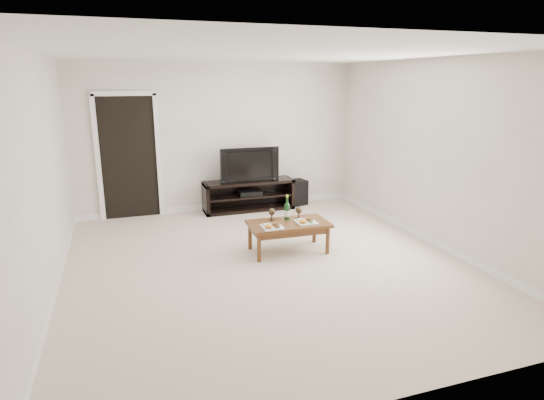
{
  "coord_description": "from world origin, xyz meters",
  "views": [
    {
      "loc": [
        -1.68,
        -5.19,
        2.32
      ],
      "look_at": [
        0.25,
        0.54,
        0.7
      ],
      "focal_mm": 30.0,
      "sensor_mm": 36.0,
      "label": 1
    }
  ],
  "objects": [
    {
      "name": "subwoofer",
      "position": [
        1.44,
        2.58,
        0.24
      ],
      "size": [
        0.37,
        0.37,
        0.47
      ],
      "primitive_type": "cube",
      "rotation": [
        0.0,
        0.0,
        0.2
      ],
      "color": "black",
      "rests_on": "ground"
    },
    {
      "name": "plate_left",
      "position": [
        0.14,
        0.19,
        0.45
      ],
      "size": [
        0.27,
        0.27,
        0.07
      ],
      "primitive_type": "cube",
      "color": "white",
      "rests_on": "coffee_table"
    },
    {
      "name": "goblet_right",
      "position": [
        0.62,
        0.47,
        0.51
      ],
      "size": [
        0.09,
        0.09,
        0.17
      ],
      "primitive_type": null,
      "color": "#3A2E1F",
      "rests_on": "coffee_table"
    },
    {
      "name": "television",
      "position": [
        0.47,
        2.5,
        0.85
      ],
      "size": [
        1.06,
        0.14,
        0.61
      ],
      "primitive_type": "imported",
      "rotation": [
        0.0,
        0.0,
        -0.0
      ],
      "color": "black",
      "rests_on": "media_console"
    },
    {
      "name": "media_console",
      "position": [
        0.47,
        2.5,
        0.28
      ],
      "size": [
        1.63,
        0.45,
        0.55
      ],
      "primitive_type": "cube",
      "color": "black",
      "rests_on": "ground"
    },
    {
      "name": "coffee_table",
      "position": [
        0.42,
        0.33,
        0.21
      ],
      "size": [
        1.11,
        0.62,
        0.42
      ],
      "primitive_type": "cube",
      "rotation": [
        0.0,
        0.0,
        -0.03
      ],
      "color": "brown",
      "rests_on": "ground"
    },
    {
      "name": "ceiling",
      "position": [
        0.0,
        0.0,
        2.62
      ],
      "size": [
        5.0,
        5.5,
        0.04
      ],
      "primitive_type": "cube",
      "color": "white",
      "rests_on": "back_wall"
    },
    {
      "name": "floor",
      "position": [
        0.0,
        0.0,
        0.0
      ],
      "size": [
        5.5,
        5.5,
        0.0
      ],
      "primitive_type": "plane",
      "color": "beige",
      "rests_on": "ground"
    },
    {
      "name": "wine_bottle",
      "position": [
        0.45,
        0.47,
        0.59
      ],
      "size": [
        0.07,
        0.07,
        0.35
      ],
      "primitive_type": "cylinder",
      "color": "#0E3614",
      "rests_on": "coffee_table"
    },
    {
      "name": "av_receiver",
      "position": [
        0.49,
        2.48,
        0.33
      ],
      "size": [
        0.42,
        0.32,
        0.08
      ],
      "primitive_type": "cube",
      "rotation": [
        0.0,
        0.0,
        -0.05
      ],
      "color": "black",
      "rests_on": "media_console"
    },
    {
      "name": "plate_right",
      "position": [
        0.64,
        0.25,
        0.45
      ],
      "size": [
        0.27,
        0.27,
        0.07
      ],
      "primitive_type": "cube",
      "color": "white",
      "rests_on": "coffee_table"
    },
    {
      "name": "doorway",
      "position": [
        -1.55,
        2.73,
        1.02
      ],
      "size": [
        0.9,
        0.02,
        2.05
      ],
      "primitive_type": "cube",
      "color": "black",
      "rests_on": "ground"
    },
    {
      "name": "goblet_left",
      "position": [
        0.24,
        0.51,
        0.51
      ],
      "size": [
        0.09,
        0.09,
        0.17
      ],
      "primitive_type": null,
      "color": "#3A2E1F",
      "rests_on": "coffee_table"
    },
    {
      "name": "back_wall",
      "position": [
        0.0,
        2.77,
        1.3
      ],
      "size": [
        5.0,
        0.04,
        2.6
      ],
      "primitive_type": "cube",
      "color": "silver",
      "rests_on": "ground"
    }
  ]
}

